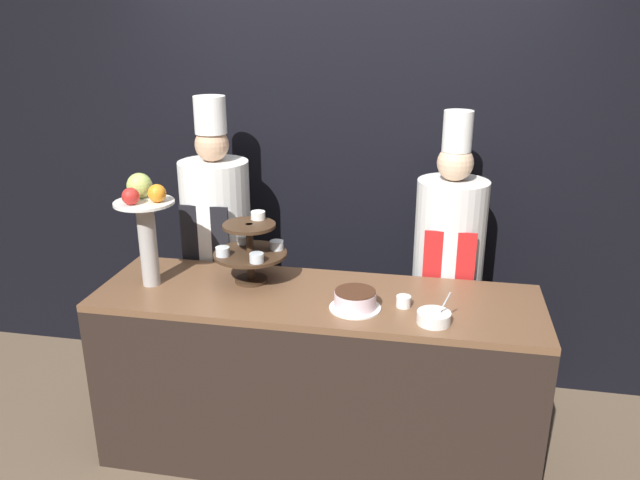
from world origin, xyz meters
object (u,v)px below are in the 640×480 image
Objects in this scene: cup_white at (404,301)px; chef_center_left at (448,259)px; tiered_stand at (250,248)px; fruit_pedestal at (145,216)px; chef_left at (217,237)px; cake_round at (355,300)px; serving_bowl_near at (434,317)px.

chef_center_left is at bearing 70.60° from cup_white.
tiered_stand is 0.66× the size of fruit_pedestal.
fruit_pedestal reaches higher than tiered_stand.
fruit_pedestal is at bearing -166.13° from tiered_stand.
chef_left is (-0.34, 0.43, -0.12)m from tiered_stand.
cup_white is 0.04× the size of chef_left.
tiered_stand is at bearing 159.01° from cake_round.
tiered_stand is at bearing -52.06° from chef_left.
chef_center_left is (1.48, 0.55, -0.34)m from fruit_pedestal.
chef_center_left is (0.99, 0.43, -0.16)m from tiered_stand.
serving_bowl_near is (1.42, -0.17, -0.33)m from fruit_pedestal.
chef_center_left is (0.21, 0.59, -0.00)m from cup_white.
fruit_pedestal is at bearing -105.82° from chef_left.
chef_left is at bearing 180.00° from chef_center_left.
cake_round is at bearing -20.99° from tiered_stand.
cup_white is 1.27m from chef_left.
cup_white is (1.28, -0.03, -0.33)m from fruit_pedestal.
cup_white is 0.44× the size of serving_bowl_near.
fruit_pedestal is 1.32m from cup_white.
tiered_stand is 0.21× the size of chef_left.
serving_bowl_near is 1.46m from chef_left.
chef_left is 1.02× the size of chef_center_left.
serving_bowl_near is (0.14, -0.14, 0.00)m from cup_white.
chef_center_left is at bearing -0.00° from chef_left.
chef_left is at bearing 144.27° from cake_round.
tiered_stand reaches higher than cake_round.
fruit_pedestal is 0.65m from chef_left.
chef_center_left is (0.06, 0.73, -0.00)m from serving_bowl_near.
cake_round is 0.14× the size of chef_center_left.
fruit_pedestal reaches higher than cake_round.
cake_round is 3.51× the size of cup_white.
fruit_pedestal is at bearing 174.88° from cake_round.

